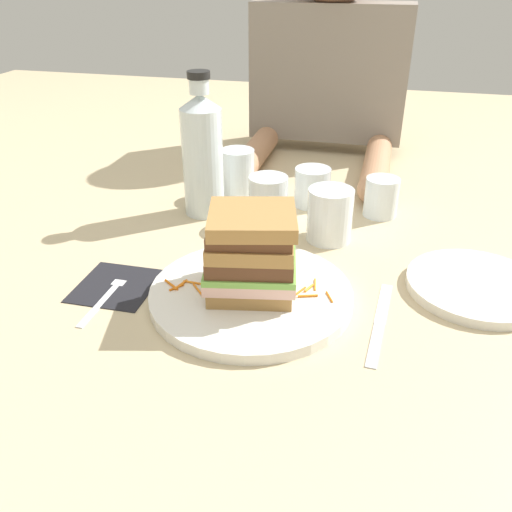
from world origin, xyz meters
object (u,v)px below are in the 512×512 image
at_px(knife, 379,324).
at_px(empty_tumbler_0, 238,173).
at_px(empty_tumbler_3, 312,187).
at_px(side_plate, 477,286).
at_px(diner_across, 330,47).
at_px(empty_tumbler_1, 268,201).
at_px(main_plate, 251,294).
at_px(juice_glass, 330,217).
at_px(fork, 109,291).
at_px(water_bottle, 202,153).
at_px(empty_tumbler_2, 381,197).
at_px(napkin_dark, 116,285).
at_px(sandwich, 251,253).

xyz_separation_m(knife, empty_tumbler_0, (-0.31, 0.40, 0.05)).
xyz_separation_m(empty_tumbler_3, side_plate, (0.29, -0.26, -0.03)).
bearing_deg(diner_across, empty_tumbler_1, -94.94).
bearing_deg(main_plate, empty_tumbler_0, 108.47).
xyz_separation_m(juice_glass, empty_tumbler_3, (-0.05, 0.14, -0.00)).
bearing_deg(fork, empty_tumbler_0, 78.68).
bearing_deg(water_bottle, main_plate, -59.23).
distance_m(knife, empty_tumbler_2, 0.37).
bearing_deg(napkin_dark, empty_tumbler_0, 78.06).
height_order(knife, juice_glass, juice_glass).
xyz_separation_m(napkin_dark, empty_tumbler_3, (0.24, 0.38, 0.04)).
distance_m(knife, water_bottle, 0.48).
bearing_deg(fork, diner_across, 74.21).
height_order(main_plate, empty_tumbler_3, empty_tumbler_3).
bearing_deg(water_bottle, sandwich, -59.20).
relative_size(knife, empty_tumbler_0, 2.04).
distance_m(napkin_dark, fork, 0.02).
bearing_deg(empty_tumbler_3, main_plate, -95.10).
relative_size(main_plate, empty_tumbler_2, 3.95).
relative_size(main_plate, empty_tumbler_0, 3.03).
relative_size(water_bottle, diner_across, 0.50).
relative_size(side_plate, diner_across, 0.38).
height_order(main_plate, empty_tumbler_1, empty_tumbler_1).
xyz_separation_m(water_bottle, empty_tumbler_0, (0.04, 0.10, -0.07)).
xyz_separation_m(water_bottle, empty_tumbler_2, (0.33, 0.07, -0.08)).
relative_size(main_plate, water_bottle, 1.11).
bearing_deg(water_bottle, side_plate, -19.29).
relative_size(main_plate, sandwich, 2.04).
bearing_deg(sandwich, empty_tumbler_0, 108.52).
bearing_deg(side_plate, napkin_dark, -167.14).
height_order(knife, empty_tumbler_0, empty_tumbler_0).
xyz_separation_m(sandwich, empty_tumbler_3, (0.03, 0.36, -0.04)).
xyz_separation_m(sandwich, water_bottle, (-0.17, 0.28, 0.04)).
bearing_deg(empty_tumbler_1, sandwich, -82.46).
distance_m(napkin_dark, juice_glass, 0.38).
bearing_deg(juice_glass, empty_tumbler_3, 110.16).
bearing_deg(sandwich, napkin_dark, -175.94).
distance_m(fork, empty_tumbler_2, 0.54).
bearing_deg(empty_tumbler_2, fork, -134.55).
xyz_separation_m(fork, knife, (0.40, 0.02, -0.00)).
height_order(fork, empty_tumbler_2, empty_tumbler_2).
distance_m(fork, empty_tumbler_1, 0.35).
bearing_deg(empty_tumbler_0, sandwich, -71.48).
xyz_separation_m(main_plate, empty_tumbler_0, (-0.13, 0.38, 0.04)).
distance_m(juice_glass, empty_tumbler_0, 0.26).
height_order(knife, diner_across, diner_across).
bearing_deg(napkin_dark, main_plate, 4.18).
height_order(napkin_dark, empty_tumbler_0, empty_tumbler_0).
relative_size(juice_glass, empty_tumbler_3, 1.23).
xyz_separation_m(juice_glass, empty_tumbler_0, (-0.21, 0.16, 0.01)).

